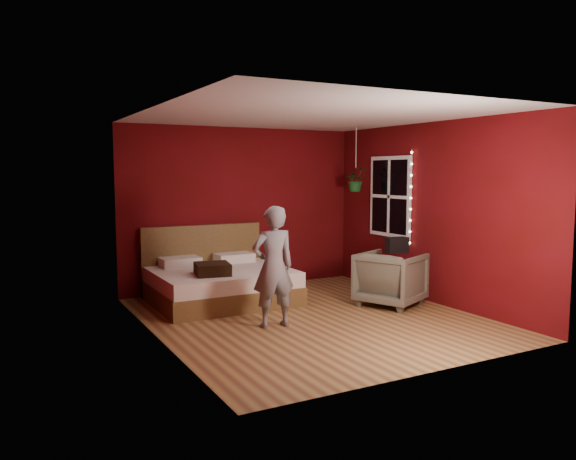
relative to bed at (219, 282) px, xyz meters
The scene contains 10 objects.
floor 1.65m from the bed, 64.32° to the right, with size 4.50×4.50×0.00m, color olive.
room_walls 2.15m from the bed, 64.32° to the right, with size 4.04×4.54×2.62m.
window 2.99m from the bed, 12.02° to the right, with size 0.05×0.97×1.27m.
fairy_lights 3.11m from the bed, 22.46° to the right, with size 0.04×0.04×1.45m.
bed is the anchor object (origin of this frame).
person 1.66m from the bed, 86.81° to the right, with size 0.54×0.36×1.49m, color gray.
armchair 2.49m from the bed, 34.31° to the right, with size 0.81×0.84×0.76m, color #635F4E.
handbag 2.63m from the bed, 34.93° to the right, with size 0.30×0.15×0.22m, color black.
throw_pillow 0.58m from the bed, 121.13° to the right, with size 0.46×0.46×0.16m, color #311F10.
hanging_plant 2.78m from the bed, ahead, with size 0.36×0.32×1.03m.
Camera 1 is at (-3.65, -6.13, 1.90)m, focal length 35.00 mm.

